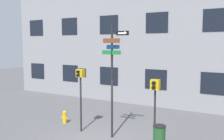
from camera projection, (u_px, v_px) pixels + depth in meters
name	position (u px, v px, depth m)	size (l,w,h in m)	color
street_sign_pole	(113.00, 71.00, 10.41)	(1.21, 1.08, 4.78)	black
pedestrian_signal_left	(81.00, 82.00, 11.24)	(0.41, 0.40, 2.90)	black
pedestrian_signal_right	(155.00, 92.00, 10.03)	(0.42, 0.40, 2.60)	black
fire_hydrant	(65.00, 117.00, 12.62)	(0.37, 0.21, 0.64)	gold
trash_bin	(159.00, 138.00, 9.35)	(0.48, 0.48, 0.97)	#1E4723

